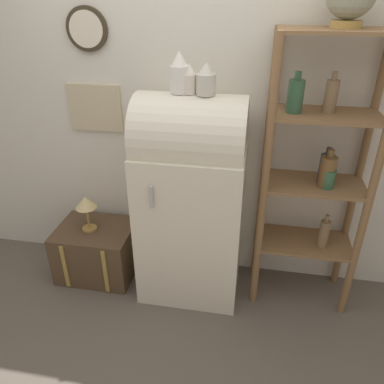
# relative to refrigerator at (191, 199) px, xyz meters

# --- Properties ---
(ground_plane) EXTENTS (12.00, 12.00, 0.00)m
(ground_plane) POSITION_rel_refrigerator_xyz_m (0.00, -0.27, -0.77)
(ground_plane) COLOR #60564C
(wall_back) EXTENTS (7.00, 0.09, 2.70)m
(wall_back) POSITION_rel_refrigerator_xyz_m (-0.00, 0.30, 0.58)
(wall_back) COLOR silver
(wall_back) RESTS_ON ground_plane
(refrigerator) EXTENTS (0.71, 0.59, 1.50)m
(refrigerator) POSITION_rel_refrigerator_xyz_m (0.00, 0.00, 0.00)
(refrigerator) COLOR silver
(refrigerator) RESTS_ON ground_plane
(suitcase_trunk) EXTENTS (0.58, 0.47, 0.42)m
(suitcase_trunk) POSITION_rel_refrigerator_xyz_m (-0.77, 0.01, -0.56)
(suitcase_trunk) COLOR brown
(suitcase_trunk) RESTS_ON ground_plane
(shelf_unit) EXTENTS (0.68, 0.38, 1.87)m
(shelf_unit) POSITION_rel_refrigerator_xyz_m (0.80, 0.07, 0.29)
(shelf_unit) COLOR olive
(shelf_unit) RESTS_ON ground_plane
(vase_left) EXTENTS (0.12, 0.12, 0.24)m
(vase_left) POSITION_rel_refrigerator_xyz_m (-0.07, 0.01, 0.84)
(vase_left) COLOR white
(vase_left) RESTS_ON refrigerator
(vase_center) EXTENTS (0.09, 0.09, 0.17)m
(vase_center) POSITION_rel_refrigerator_xyz_m (-0.01, 0.00, 0.81)
(vase_center) COLOR silver
(vase_center) RESTS_ON refrigerator
(vase_right) EXTENTS (0.12, 0.12, 0.19)m
(vase_right) POSITION_rel_refrigerator_xyz_m (0.09, -0.01, 0.81)
(vase_right) COLOR beige
(vase_right) RESTS_ON refrigerator
(desk_lamp) EXTENTS (0.16, 0.16, 0.29)m
(desk_lamp) POSITION_rel_refrigerator_xyz_m (-0.80, -0.00, -0.13)
(desk_lamp) COLOR #AD8942
(desk_lamp) RESTS_ON suitcase_trunk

